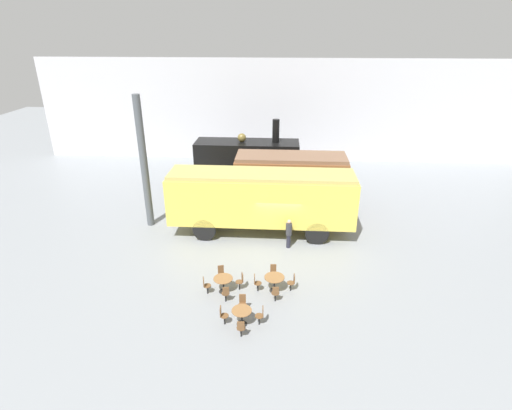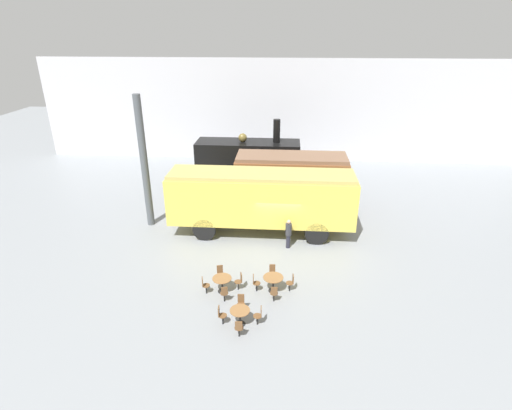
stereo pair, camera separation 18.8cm
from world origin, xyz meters
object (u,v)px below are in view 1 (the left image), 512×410
at_px(cafe_table_mid, 242,313).
at_px(passenger_coach_wooden, 290,177).
at_px(cafe_chair_0, 241,280).
at_px(visitor_person, 289,233).
at_px(steam_locomotive, 247,159).
at_px(cafe_table_near, 223,281).
at_px(cafe_table_far, 274,280).
at_px(passenger_coach_vintage, 261,197).

bearing_deg(cafe_table_mid, passenger_coach_wooden, 80.13).
bearing_deg(cafe_chair_0, cafe_table_mid, 81.26).
distance_m(passenger_coach_wooden, visitor_person, 5.60).
bearing_deg(visitor_person, steam_locomotive, 108.39).
xyz_separation_m(cafe_table_near, cafe_chair_0, (0.79, 0.22, -0.08)).
bearing_deg(cafe_table_far, cafe_table_mid, -118.06).
bearing_deg(cafe_chair_0, passenger_coach_wooden, -119.49).
xyz_separation_m(cafe_table_near, cafe_table_mid, (1.08, -2.19, -0.03)).
relative_size(cafe_table_mid, cafe_table_far, 0.89).
height_order(passenger_coach_vintage, cafe_chair_0, passenger_coach_vintage).
relative_size(passenger_coach_wooden, cafe_table_near, 8.11).
bearing_deg(passenger_coach_wooden, cafe_table_far, -94.79).
distance_m(cafe_table_far, cafe_chair_0, 1.58).
distance_m(steam_locomotive, cafe_table_mid, 16.00).
height_order(steam_locomotive, cafe_chair_0, steam_locomotive).
height_order(passenger_coach_wooden, cafe_table_near, passenger_coach_wooden).
xyz_separation_m(steam_locomotive, visitor_person, (3.11, -9.34, -1.24)).
relative_size(steam_locomotive, passenger_coach_wooden, 1.06).
xyz_separation_m(passenger_coach_wooden, cafe_table_near, (-3.17, -9.80, -1.65)).
bearing_deg(steam_locomotive, cafe_chair_0, -86.42).
distance_m(cafe_chair_0, visitor_person, 4.73).
bearing_deg(passenger_coach_vintage, steam_locomotive, 100.93).
height_order(cafe_table_near, visitor_person, visitor_person).
bearing_deg(cafe_chair_0, passenger_coach_vintage, -111.86).
height_order(passenger_coach_wooden, cafe_chair_0, passenger_coach_wooden).
bearing_deg(visitor_person, cafe_chair_0, -118.73).
bearing_deg(visitor_person, passenger_coach_wooden, 88.82).
height_order(passenger_coach_vintage, cafe_table_mid, passenger_coach_vintage).
relative_size(passenger_coach_wooden, cafe_chair_0, 8.39).
distance_m(cafe_table_near, cafe_table_far, 2.38).
xyz_separation_m(cafe_table_mid, cafe_table_far, (1.28, 2.41, 0.06)).
distance_m(steam_locomotive, passenger_coach_vintage, 7.82).
xyz_separation_m(passenger_coach_wooden, cafe_chair_0, (-2.38, -9.57, -1.73)).
bearing_deg(cafe_table_near, cafe_table_far, 5.25).
bearing_deg(passenger_coach_wooden, cafe_chair_0, -103.93).
bearing_deg(cafe_table_near, visitor_person, 54.91).
distance_m(steam_locomotive, cafe_table_near, 13.78).
bearing_deg(passenger_coach_vintage, visitor_person, -45.74).
distance_m(passenger_coach_vintage, cafe_chair_0, 6.10).
bearing_deg(cafe_table_near, cafe_table_mid, -63.75).
bearing_deg(cafe_chair_0, steam_locomotive, -101.98).
height_order(passenger_coach_vintage, visitor_person, passenger_coach_vintage).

